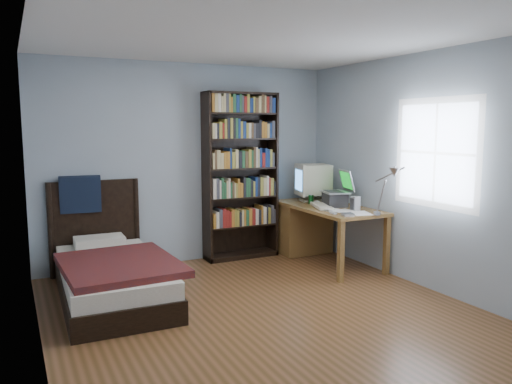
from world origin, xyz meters
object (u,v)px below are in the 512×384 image
at_px(laptop, 336,196).
at_px(speaker, 355,204).
at_px(bookshelf, 241,176).
at_px(soda_can, 311,199).
at_px(bed, 111,272).
at_px(keyboard, 322,206).
at_px(crt_monitor, 312,180).
at_px(desk_lamp, 392,177).
at_px(desk, 309,225).

height_order(laptop, speaker, laptop).
xyz_separation_m(laptop, bookshelf, (-0.95, 0.78, 0.23)).
bearing_deg(soda_can, bed, -173.48).
bearing_deg(bed, laptop, 0.35).
height_order(keyboard, bed, bed).
distance_m(keyboard, bookshelf, 1.14).
bearing_deg(keyboard, bed, -161.13).
bearing_deg(crt_monitor, desk_lamp, -91.27).
distance_m(desk_lamp, bed, 3.06).
height_order(keyboard, bookshelf, bookshelf).
relative_size(laptop, desk_lamp, 0.78).
distance_m(speaker, bookshelf, 1.53).
bearing_deg(desk_lamp, speaker, 84.17).
relative_size(speaker, bookshelf, 0.08).
relative_size(keyboard, bed, 0.23).
xyz_separation_m(crt_monitor, bookshelf, (-0.92, 0.28, 0.07)).
height_order(laptop, keyboard, laptop).
bearing_deg(keyboard, laptop, 24.68).
distance_m(laptop, speaker, 0.39).
bearing_deg(soda_can, desk, 61.52).
height_order(soda_can, bookshelf, bookshelf).
height_order(desk_lamp, bed, desk_lamp).
relative_size(laptop, bookshelf, 0.21).
relative_size(crt_monitor, keyboard, 1.11).
distance_m(crt_monitor, bed, 2.89).
bearing_deg(keyboard, desk, 93.55).
distance_m(keyboard, bed, 2.60).
xyz_separation_m(desk, crt_monitor, (0.05, 0.03, 0.60)).
bearing_deg(desk_lamp, bookshelf, 115.39).
relative_size(desk_lamp, speaker, 3.37).
distance_m(bookshelf, bed, 2.16).
height_order(speaker, bed, bed).
bearing_deg(laptop, bed, -179.65).
bearing_deg(soda_can, laptop, -55.47).
bearing_deg(laptop, keyboard, -174.31).
xyz_separation_m(desk, soda_can, (-0.11, -0.20, 0.37)).
relative_size(crt_monitor, laptop, 1.17).
bearing_deg(soda_can, keyboard, -95.84).
relative_size(crt_monitor, bed, 0.26).
xyz_separation_m(soda_can, bookshelf, (-0.76, 0.50, 0.29)).
xyz_separation_m(laptop, speaker, (0.00, -0.39, -0.04)).
bearing_deg(laptop, bookshelf, 140.55).
bearing_deg(keyboard, desk_lamp, -62.74).
relative_size(desk_lamp, bookshelf, 0.27).
height_order(desk_lamp, keyboard, desk_lamp).
relative_size(speaker, bed, 0.08).
distance_m(crt_monitor, keyboard, 0.62).
height_order(speaker, bookshelf, bookshelf).
height_order(keyboard, soda_can, soda_can).
distance_m(laptop, desk_lamp, 1.13).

